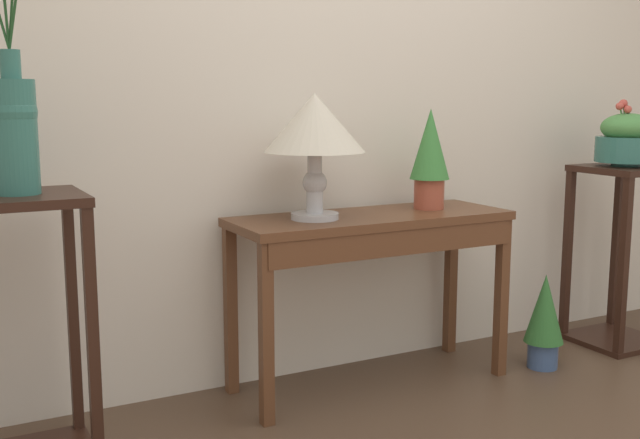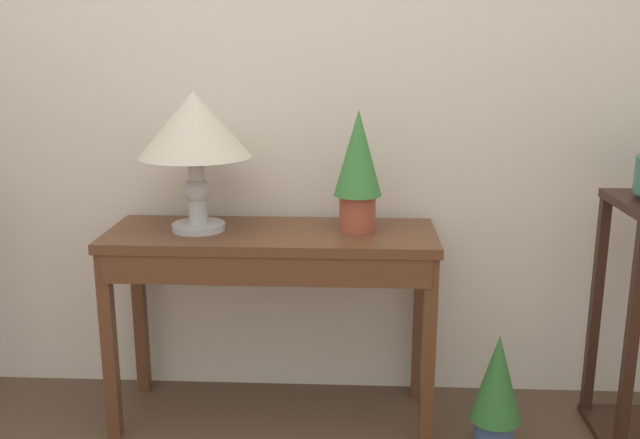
% 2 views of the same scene
% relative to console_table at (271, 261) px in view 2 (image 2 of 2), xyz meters
% --- Properties ---
extents(back_wall_with_art, '(9.00, 0.10, 2.80)m').
position_rel_console_table_xyz_m(back_wall_with_art, '(-0.01, 0.32, 0.78)').
color(back_wall_with_art, beige).
rests_on(back_wall_with_art, ground).
extents(console_table, '(1.16, 0.42, 0.72)m').
position_rel_console_table_xyz_m(console_table, '(0.00, 0.00, 0.00)').
color(console_table, '#56331E').
rests_on(console_table, ground).
extents(table_lamp, '(0.39, 0.39, 0.49)m').
position_rel_console_table_xyz_m(table_lamp, '(-0.26, 0.02, 0.46)').
color(table_lamp, '#B7B7BC').
rests_on(table_lamp, console_table).
extents(potted_plant_on_console, '(0.17, 0.17, 0.42)m').
position_rel_console_table_xyz_m(potted_plant_on_console, '(0.30, 0.05, 0.34)').
color(potted_plant_on_console, '#9E4733').
rests_on(potted_plant_on_console, console_table).
extents(potted_plant_floor, '(0.17, 0.17, 0.43)m').
position_rel_console_table_xyz_m(potted_plant_floor, '(0.78, -0.17, -0.38)').
color(potted_plant_floor, '#3D5684').
rests_on(potted_plant_floor, ground).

